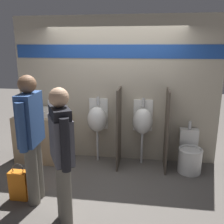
# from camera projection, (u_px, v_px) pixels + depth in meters

# --- Properties ---
(ground_plane) EXTENTS (16.00, 16.00, 0.00)m
(ground_plane) POSITION_uv_depth(u_px,v_px,m) (111.00, 171.00, 4.46)
(ground_plane) COLOR #5B5651
(display_wall) EXTENTS (3.81, 0.07, 2.70)m
(display_wall) POSITION_uv_depth(u_px,v_px,m) (115.00, 90.00, 4.68)
(display_wall) COLOR #B2A893
(display_wall) RESTS_ON ground_plane
(sink_counter) EXTENTS (1.01, 0.55, 0.89)m
(sink_counter) POSITION_uv_depth(u_px,v_px,m) (44.00, 138.00, 4.81)
(sink_counter) COLOR tan
(sink_counter) RESTS_ON ground_plane
(sink_basin) EXTENTS (0.43, 0.43, 0.26)m
(sink_basin) POSITION_uv_depth(u_px,v_px,m) (46.00, 112.00, 4.73)
(sink_basin) COLOR white
(sink_basin) RESTS_ON sink_counter
(cell_phone) EXTENTS (0.07, 0.14, 0.01)m
(cell_phone) POSITION_uv_depth(u_px,v_px,m) (56.00, 118.00, 4.55)
(cell_phone) COLOR #232328
(cell_phone) RESTS_ON sink_counter
(divider_near_counter) EXTENTS (0.03, 0.57, 1.45)m
(divider_near_counter) POSITION_uv_depth(u_px,v_px,m) (119.00, 128.00, 4.53)
(divider_near_counter) COLOR #4C4238
(divider_near_counter) RESTS_ON ground_plane
(divider_mid) EXTENTS (0.03, 0.57, 1.45)m
(divider_mid) POSITION_uv_depth(u_px,v_px,m) (166.00, 130.00, 4.41)
(divider_mid) COLOR #4C4238
(divider_mid) RESTS_ON ground_plane
(urinal_near_counter) EXTENTS (0.38, 0.32, 1.24)m
(urinal_near_counter) POSITION_uv_depth(u_px,v_px,m) (97.00, 119.00, 4.69)
(urinal_near_counter) COLOR silver
(urinal_near_counter) RESTS_ON ground_plane
(urinal_far) EXTENTS (0.38, 0.32, 1.24)m
(urinal_far) POSITION_uv_depth(u_px,v_px,m) (143.00, 121.00, 4.57)
(urinal_far) COLOR silver
(urinal_far) RESTS_ON ground_plane
(toilet) EXTENTS (0.42, 0.59, 0.85)m
(toilet) POSITION_uv_depth(u_px,v_px,m) (190.00, 156.00, 4.42)
(toilet) COLOR white
(toilet) RESTS_ON ground_plane
(person_in_vest) EXTENTS (0.42, 0.54, 1.72)m
(person_in_vest) POSITION_uv_depth(u_px,v_px,m) (62.00, 148.00, 2.94)
(person_in_vest) COLOR #666056
(person_in_vest) RESTS_ON ground_plane
(person_with_lanyard) EXTENTS (0.24, 0.63, 1.81)m
(person_with_lanyard) POSITION_uv_depth(u_px,v_px,m) (32.00, 135.00, 3.38)
(person_with_lanyard) COLOR #666056
(person_with_lanyard) RESTS_ON ground_plane
(shopping_bag) EXTENTS (0.27, 0.15, 0.56)m
(shopping_bag) POSITION_uv_depth(u_px,v_px,m) (19.00, 185.00, 3.61)
(shopping_bag) COLOR orange
(shopping_bag) RESTS_ON ground_plane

